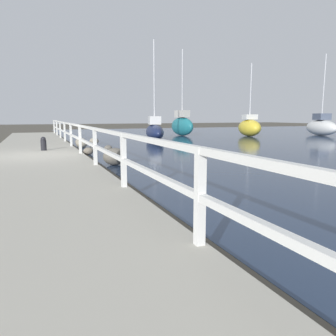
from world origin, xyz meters
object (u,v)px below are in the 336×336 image
(mooring_bollard, at_px, (44,144))
(sailboat_yellow, at_px, (249,127))
(sailboat_navy, at_px, (154,131))
(sailboat_white, at_px, (321,127))
(sailboat_teal, at_px, (182,125))

(mooring_bollard, bearing_deg, sailboat_yellow, 26.88)
(sailboat_navy, distance_m, sailboat_yellow, 8.85)
(sailboat_white, xyz_separation_m, sailboat_yellow, (-6.38, 1.45, -0.00))
(sailboat_teal, distance_m, sailboat_white, 12.01)
(sailboat_teal, xyz_separation_m, sailboat_yellow, (4.79, -2.97, -0.16))
(sailboat_teal, relative_size, sailboat_yellow, 1.22)
(sailboat_teal, height_order, sailboat_navy, sailboat_teal)
(sailboat_white, xyz_separation_m, sailboat_navy, (-15.17, 0.34, -0.12))
(mooring_bollard, height_order, sailboat_navy, sailboat_navy)
(mooring_bollard, bearing_deg, sailboat_teal, 44.33)
(sailboat_teal, distance_m, sailboat_yellow, 5.63)
(sailboat_white, bearing_deg, sailboat_teal, 177.29)
(mooring_bollard, relative_size, sailboat_white, 0.08)
(sailboat_teal, height_order, sailboat_yellow, sailboat_teal)
(sailboat_yellow, bearing_deg, sailboat_teal, 159.31)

